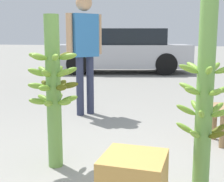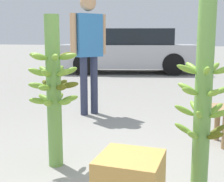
{
  "view_description": "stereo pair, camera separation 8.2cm",
  "coord_description": "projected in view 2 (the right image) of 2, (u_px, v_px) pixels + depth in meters",
  "views": [
    {
      "loc": [
        0.58,
        -2.04,
        1.14
      ],
      "look_at": [
        -0.19,
        0.52,
        0.68
      ],
      "focal_mm": 50.0,
      "sensor_mm": 36.0,
      "label": 1
    },
    {
      "loc": [
        0.66,
        -2.02,
        1.14
      ],
      "look_at": [
        -0.19,
        0.52,
        0.68
      ],
      "focal_mm": 50.0,
      "sensor_mm": 36.0,
      "label": 2
    }
  ],
  "objects": [
    {
      "name": "parked_car",
      "position": [
        130.0,
        51.0,
        10.1
      ],
      "size": [
        4.62,
        2.81,
        1.4
      ],
      "rotation": [
        0.0,
        0.0,
        1.85
      ],
      "color": "#B7B7BC",
      "rests_on": "ground_plane"
    },
    {
      "name": "banana_stalk_center",
      "position": [
        203.0,
        97.0,
        2.16
      ],
      "size": [
        0.41,
        0.41,
        1.46
      ],
      "color": "#6B9E47",
      "rests_on": "ground_plane"
    },
    {
      "name": "vendor_person",
      "position": [
        89.0,
        43.0,
        4.51
      ],
      "size": [
        0.42,
        0.52,
        1.74
      ],
      "rotation": [
        0.0,
        0.0,
        -2.22
      ],
      "color": "#2D334C",
      "rests_on": "ground_plane"
    },
    {
      "name": "banana_stalk_left",
      "position": [
        54.0,
        88.0,
        2.7
      ],
      "size": [
        0.44,
        0.44,
        1.33
      ],
      "color": "#6B9E47",
      "rests_on": "ground_plane"
    }
  ]
}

